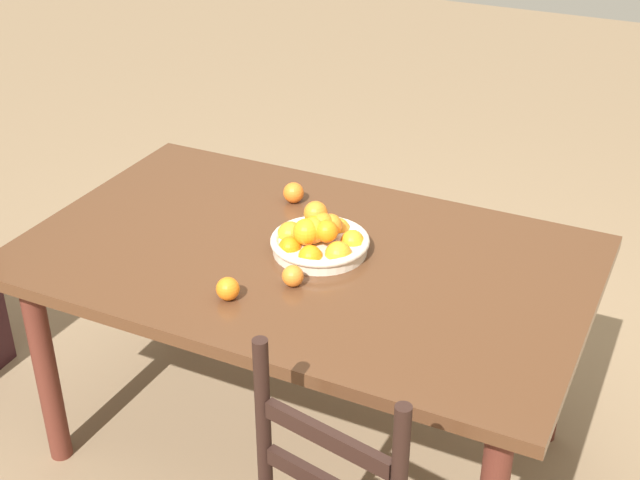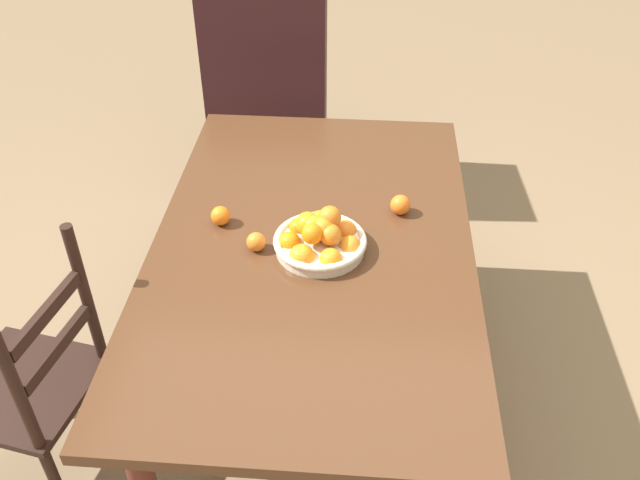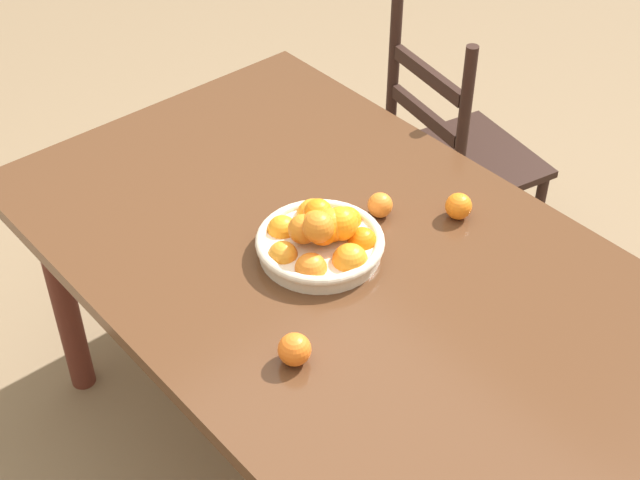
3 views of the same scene
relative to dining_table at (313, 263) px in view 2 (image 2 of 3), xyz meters
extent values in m
plane|color=#846B4E|center=(0.00, 0.00, -0.68)|extent=(12.00, 12.00, 0.00)
cube|color=#4F2F1B|center=(0.00, 0.00, 0.07)|extent=(1.69, 1.04, 0.04)
cylinder|color=#59271D|center=(0.73, -0.40, -0.31)|extent=(0.07, 0.07, 0.73)
cylinder|color=#59271D|center=(0.73, 0.40, -0.31)|extent=(0.07, 0.07, 0.73)
cube|color=black|center=(-0.38, 0.90, -0.26)|extent=(0.49, 0.49, 0.03)
cylinder|color=black|center=(-0.17, 1.05, -0.47)|extent=(0.04, 0.04, 0.41)
cylinder|color=black|center=(-0.24, 0.69, -0.47)|extent=(0.04, 0.04, 0.41)
cylinder|color=black|center=(-0.24, 0.69, 0.02)|extent=(0.04, 0.04, 0.54)
cylinder|color=black|center=(-0.60, 0.76, 0.02)|extent=(0.04, 0.04, 0.54)
cube|color=black|center=(-0.42, 0.72, -0.03)|extent=(0.33, 0.09, 0.04)
cube|color=black|center=(-0.42, 0.72, 0.11)|extent=(0.33, 0.09, 0.04)
cube|color=#30161A|center=(1.52, 0.36, -0.08)|extent=(0.60, 0.62, 1.19)
cylinder|color=beige|center=(-0.04, -0.03, 0.11)|extent=(0.28, 0.28, 0.04)
torus|color=beige|center=(-0.04, -0.03, 0.13)|extent=(0.30, 0.30, 0.02)
sphere|color=orange|center=(0.06, -0.02, 0.13)|extent=(0.08, 0.08, 0.08)
sphere|color=orange|center=(0.02, 0.05, 0.12)|extent=(0.07, 0.07, 0.07)
sphere|color=orange|center=(-0.05, 0.07, 0.12)|extent=(0.07, 0.07, 0.07)
sphere|color=orange|center=(-0.12, 0.02, 0.13)|extent=(0.08, 0.08, 0.08)
sphere|color=orange|center=(-0.13, -0.07, 0.12)|extent=(0.07, 0.07, 0.07)
sphere|color=orange|center=(-0.06, -0.12, 0.12)|extent=(0.07, 0.07, 0.07)
sphere|color=orange|center=(0.02, -0.10, 0.12)|extent=(0.07, 0.07, 0.07)
sphere|color=orange|center=(-0.01, -0.06, 0.20)|extent=(0.07, 0.07, 0.07)
sphere|color=orange|center=(-0.03, -0.01, 0.17)|extent=(0.08, 0.08, 0.08)
sphere|color=orange|center=(-0.01, 0.01, 0.17)|extent=(0.08, 0.08, 0.08)
sphere|color=orange|center=(-0.07, -0.01, 0.18)|extent=(0.07, 0.07, 0.07)
sphere|color=orange|center=(-0.03, -0.03, 0.17)|extent=(0.08, 0.08, 0.08)
sphere|color=orange|center=(-0.06, -0.06, 0.17)|extent=(0.07, 0.07, 0.07)
sphere|color=orange|center=(-0.04, -0.04, 0.18)|extent=(0.07, 0.07, 0.07)
sphere|color=orange|center=(0.08, 0.31, 0.12)|extent=(0.07, 0.07, 0.07)
sphere|color=orange|center=(-0.05, 0.18, 0.12)|extent=(0.06, 0.06, 0.06)
sphere|color=orange|center=(0.18, -0.29, 0.12)|extent=(0.07, 0.07, 0.07)
camera|label=1|loc=(-1.02, 2.01, 1.41)|focal=48.80mm
camera|label=2|loc=(-1.73, -0.16, 1.46)|focal=38.20mm
camera|label=3|loc=(1.18, -1.07, 1.48)|focal=51.42mm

